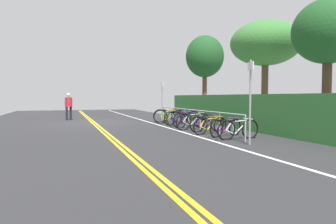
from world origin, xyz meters
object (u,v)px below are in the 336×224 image
object	(u,v)px
sign_post_near	(162,97)
tree_far_right	(328,32)
bicycle_1	(170,117)
tree_near_left	(205,57)
bike_rack	(192,114)
bicycle_8	(226,128)
bicycle_3	(184,118)
tree_mid	(265,44)
bicycle_9	(238,129)
bicycle_5	(193,121)
bicycle_6	(207,124)
bicycle_4	(190,120)
bicycle_7	(210,126)
bicycle_0	(168,116)
sign_post_far	(250,94)
pedestrian	(69,105)
bicycle_2	(178,118)

from	to	relation	value
sign_post_near	tree_far_right	world-z (taller)	tree_far_right
bicycle_1	tree_near_left	bearing A→B (deg)	130.27
tree_far_right	bike_rack	bearing A→B (deg)	-125.35
bicycle_8	bicycle_1	bearing A→B (deg)	-178.61
bicycle_3	tree_mid	world-z (taller)	tree_mid
bicycle_9	bicycle_3	bearing A→B (deg)	180.00
bicycle_5	bicycle_9	distance (m)	3.24
bike_rack	bicycle_9	distance (m)	3.58
bike_rack	bicycle_1	world-z (taller)	bike_rack
sign_post_near	bicycle_6	bearing A→B (deg)	-1.10
bicycle_5	bicycle_6	world-z (taller)	bicycle_5
tree_mid	bicycle_5	bearing A→B (deg)	-77.07
bicycle_4	bicycle_7	bearing A→B (deg)	-4.70
bicycle_3	bicycle_0	bearing A→B (deg)	178.66
bicycle_1	sign_post_near	xyz separation A→B (m)	(-2.30, 0.31, 1.04)
bicycle_8	tree_mid	xyz separation A→B (m)	(-3.49, 4.26, 3.77)
sign_post_near	sign_post_far	bearing A→B (deg)	-2.70
bicycle_7	tree_mid	distance (m)	6.40
bike_rack	sign_post_far	xyz separation A→B (m)	(4.67, -0.23, 0.83)
bicycle_9	bicycle_7	bearing A→B (deg)	-172.53
bicycle_5	tree_near_left	bearing A→B (deg)	149.91
bicycle_9	sign_post_near	xyz separation A→B (m)	(-8.64, 0.15, 1.07)
bicycle_4	tree_near_left	bearing A→B (deg)	147.80
sign_post_near	bicycle_1	bearing A→B (deg)	-7.60
bicycle_8	bicycle_7	bearing A→B (deg)	-167.59
sign_post_near	bike_rack	bearing A→B (deg)	-2.63
bicycle_5	bicycle_6	bearing A→B (deg)	13.50
bicycle_5	pedestrian	world-z (taller)	pedestrian
bicycle_2	pedestrian	bearing A→B (deg)	-133.39
tree_far_right	bicycle_7	bearing A→B (deg)	-104.13
sign_post_near	tree_mid	size ratio (longest dim) A/B	0.45
tree_near_left	bicycle_7	bearing A→B (deg)	-24.63
bicycle_4	tree_mid	xyz separation A→B (m)	(-0.25, 4.24, 3.74)
sign_post_far	bicycle_0	bearing A→B (deg)	177.44
bicycle_0	bicycle_2	world-z (taller)	bicycle_0
bicycle_5	bicycle_1	bearing A→B (deg)	179.41
sign_post_near	tree_mid	xyz separation A→B (m)	(4.39, 4.08, 2.69)
bicycle_3	bicycle_1	bearing A→B (deg)	-174.16
bicycle_5	bicycle_7	world-z (taller)	bicycle_5
bicycle_7	tree_mid	world-z (taller)	tree_mid
bicycle_1	bicycle_6	world-z (taller)	bicycle_1
sign_post_far	tree_far_right	world-z (taller)	tree_far_right
tree_mid	bike_rack	bearing A→B (deg)	-81.01
tree_far_right	pedestrian	bearing A→B (deg)	-136.86
bicycle_8	tree_near_left	world-z (taller)	tree_near_left
bicycle_5	tree_near_left	xyz separation A→B (m)	(-6.05, 3.50, 3.66)
bicycle_6	pedestrian	xyz separation A→B (m)	(-8.23, -5.21, 0.62)
bicycle_2	sign_post_near	size ratio (longest dim) A/B	0.74
bicycle_2	bicycle_9	world-z (taller)	bicycle_2
tree_mid	bicycle_3	bearing A→B (deg)	-96.98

